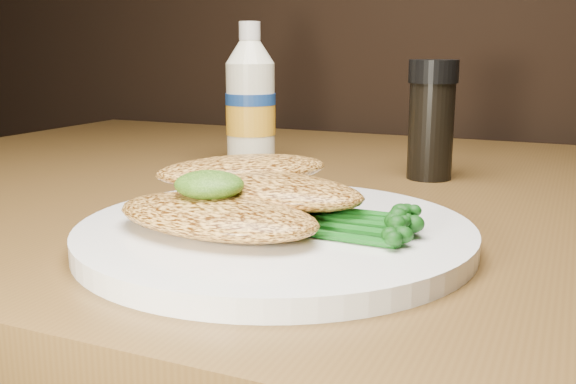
% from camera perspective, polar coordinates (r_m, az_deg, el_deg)
% --- Properties ---
extents(plate, '(0.29, 0.29, 0.01)m').
position_cam_1_polar(plate, '(0.48, -1.10, -3.64)').
color(plate, white).
rests_on(plate, dining_table).
extents(chicken_front, '(0.16, 0.10, 0.02)m').
position_cam_1_polar(chicken_front, '(0.45, -6.32, -2.07)').
color(chicken_front, '#ECAA4B').
rests_on(chicken_front, plate).
extents(chicken_mid, '(0.17, 0.10, 0.02)m').
position_cam_1_polar(chicken_mid, '(0.49, -1.70, 0.24)').
color(chicken_mid, '#ECAA4B').
rests_on(chicken_mid, plate).
extents(chicken_back, '(0.15, 0.15, 0.02)m').
position_cam_1_polar(chicken_back, '(0.53, -3.92, 1.96)').
color(chicken_back, '#ECAA4B').
rests_on(chicken_back, plate).
extents(pesto_front, '(0.06, 0.06, 0.02)m').
position_cam_1_polar(pesto_front, '(0.46, -6.89, 0.64)').
color(pesto_front, '#153507').
rests_on(pesto_front, chicken_front).
extents(broccolini_bundle, '(0.16, 0.14, 0.02)m').
position_cam_1_polar(broccolini_bundle, '(0.46, 4.36, -2.08)').
color(broccolini_bundle, '#125614').
rests_on(broccolini_bundle, plate).
extents(mayo_bottle, '(0.08, 0.08, 0.17)m').
position_cam_1_polar(mayo_bottle, '(0.79, -3.30, 8.50)').
color(mayo_bottle, white).
rests_on(mayo_bottle, dining_table).
extents(pepper_grinder, '(0.06, 0.06, 0.13)m').
position_cam_1_polar(pepper_grinder, '(0.72, 12.38, 6.13)').
color(pepper_grinder, black).
rests_on(pepper_grinder, dining_table).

